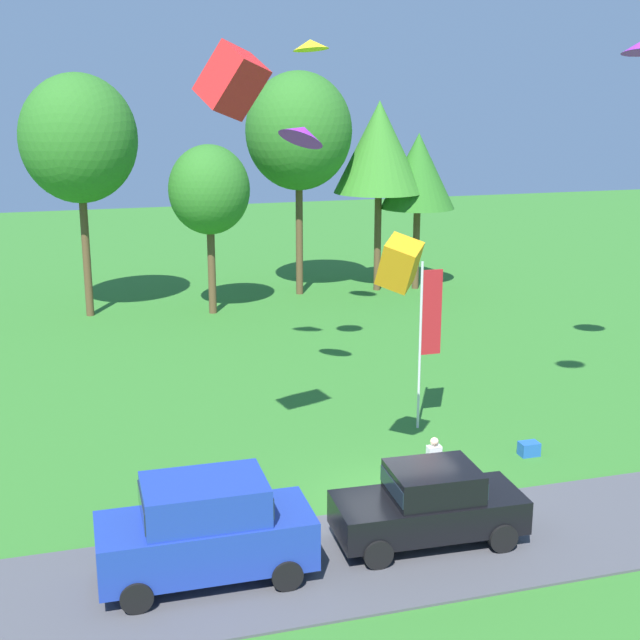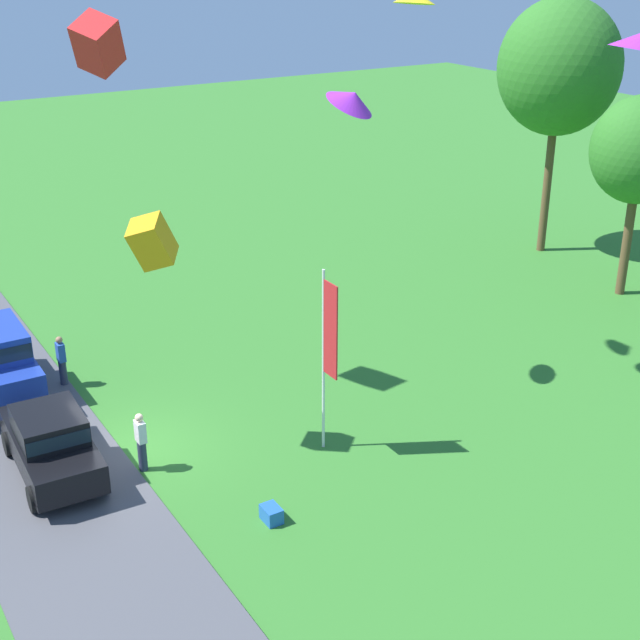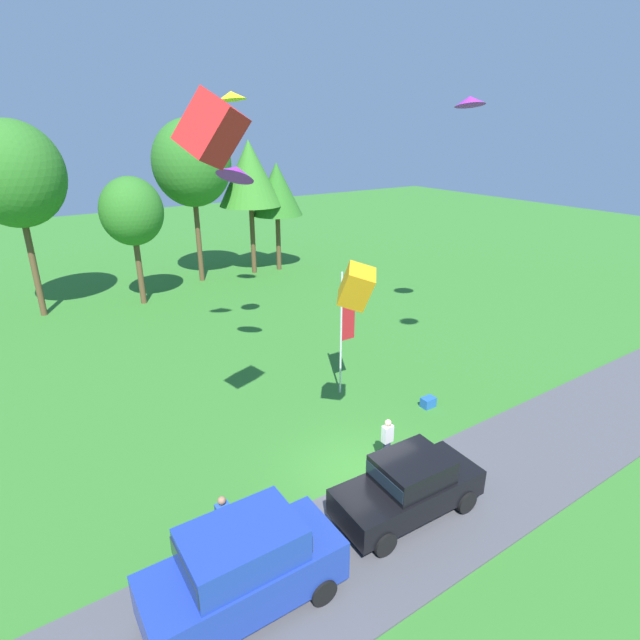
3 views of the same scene
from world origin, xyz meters
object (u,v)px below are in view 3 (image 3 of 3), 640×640
(car_suv_far_end, at_px, (243,566))
(car_sedan_near_entrance, at_px, (409,484))
(tree_far_right, at_px, (132,212))
(tree_center_back, at_px, (192,163))
(person_watching_sky, at_px, (387,442))
(person_beside_suv, at_px, (224,523))
(tree_left_of_center, at_px, (250,174))
(kite_delta_high_left, at_px, (236,172))
(kite_delta_near_flag, at_px, (231,95))
(kite_delta_over_trees, at_px, (470,101))
(cooler_box, at_px, (428,402))
(kite_box_trailing_tail, at_px, (212,129))
(kite_box_high_right, at_px, (356,287))
(tree_lone_near, at_px, (277,190))
(flag_banner, at_px, (346,318))
(tree_right_of_center, at_px, (14,175))

(car_suv_far_end, xyz_separation_m, car_sedan_near_entrance, (5.26, 0.16, -0.25))
(tree_far_right, distance_m, tree_center_back, 6.16)
(person_watching_sky, distance_m, person_beside_suv, 5.96)
(tree_left_of_center, height_order, kite_delta_high_left, tree_left_of_center)
(tree_far_right, relative_size, kite_delta_near_flag, 6.70)
(car_sedan_near_entrance, xyz_separation_m, person_watching_sky, (1.00, 2.10, -0.16))
(tree_far_right, bearing_deg, kite_delta_over_trees, -51.66)
(car_suv_far_end, height_order, tree_left_of_center, tree_left_of_center)
(kite_delta_high_left, bearing_deg, car_suv_far_end, -116.38)
(cooler_box, distance_m, kite_box_trailing_tail, 13.41)
(car_suv_far_end, xyz_separation_m, kite_delta_high_left, (4.85, 9.78, 7.69))
(kite_delta_high_left, bearing_deg, kite_box_high_right, -83.55)
(car_suv_far_end, distance_m, kite_box_trailing_tail, 10.03)
(person_beside_suv, distance_m, tree_center_back, 26.68)
(tree_center_back, distance_m, tree_lone_near, 6.56)
(car_suv_far_end, xyz_separation_m, tree_left_of_center, (13.21, 25.76, 6.07))
(kite_delta_over_trees, bearing_deg, person_watching_sky, -147.01)
(person_beside_suv, height_order, kite_box_high_right, kite_box_high_right)
(flag_banner, bearing_deg, car_suv_far_end, -138.92)
(car_suv_far_end, height_order, tree_right_of_center, tree_right_of_center)
(person_beside_suv, height_order, flag_banner, flag_banner)
(car_sedan_near_entrance, xyz_separation_m, tree_lone_near, (10.02, 25.37, 5.09))
(cooler_box, bearing_deg, tree_center_back, 92.63)
(tree_center_back, xyz_separation_m, kite_delta_near_flag, (-3.53, -14.71, 3.46))
(flag_banner, distance_m, kite_delta_over_trees, 11.46)
(car_suv_far_end, relative_size, tree_left_of_center, 0.48)
(tree_lone_near, bearing_deg, person_beside_suv, -122.33)
(tree_far_right, distance_m, kite_box_high_right, 20.11)
(car_sedan_near_entrance, bearing_deg, tree_center_back, 81.61)
(flag_banner, distance_m, cooler_box, 4.76)
(person_beside_suv, distance_m, flag_banner, 9.58)
(tree_right_of_center, distance_m, kite_box_trailing_tail, 21.14)
(car_suv_far_end, distance_m, person_beside_suv, 1.98)
(tree_left_of_center, bearing_deg, tree_right_of_center, -174.88)
(tree_far_right, height_order, kite_delta_near_flag, kite_delta_near_flag)
(person_watching_sky, relative_size, flag_banner, 0.32)
(car_suv_far_end, height_order, flag_banner, flag_banner)
(tree_center_back, bearing_deg, kite_delta_over_trees, -68.91)
(kite_box_high_right, bearing_deg, car_sedan_near_entrance, -96.00)
(tree_center_back, distance_m, kite_delta_near_flag, 15.51)
(person_watching_sky, relative_size, kite_box_high_right, 1.47)
(tree_right_of_center, height_order, cooler_box, tree_right_of_center)
(tree_center_back, bearing_deg, car_suv_far_end, -109.23)
(person_watching_sky, relative_size, tree_lone_near, 0.21)
(tree_lone_near, bearing_deg, car_sedan_near_entrance, -111.54)
(tree_far_right, distance_m, kite_delta_high_left, 13.93)
(person_watching_sky, xyz_separation_m, tree_center_back, (2.81, 23.75, 7.33))
(kite_delta_over_trees, bearing_deg, tree_far_right, 128.34)
(kite_delta_near_flag, bearing_deg, kite_box_trailing_tail, -117.81)
(car_sedan_near_entrance, xyz_separation_m, cooler_box, (4.82, 3.94, -0.84))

